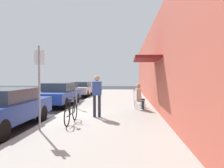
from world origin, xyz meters
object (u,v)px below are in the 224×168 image
bicycle_0 (71,113)px  pedestrian_standing (97,93)px  street_sign (39,81)px  cafe_chair_0 (138,99)px  cafe_chair_2 (136,96)px  seated_patron_0 (139,96)px  parked_car_0 (3,108)px  parked_car_1 (59,94)px  parked_car_2 (81,89)px  parking_meter (76,94)px  cafe_chair_1 (137,98)px

bicycle_0 → pedestrian_standing: 1.54m
bicycle_0 → pedestrian_standing: (0.75, 1.18, 0.64)m
street_sign → cafe_chair_0: 5.59m
street_sign → cafe_chair_2: bearing=63.5°
seated_patron_0 → pedestrian_standing: 2.87m
street_sign → parked_car_0: bearing=160.6°
street_sign → parked_car_1: bearing=103.3°
parked_car_2 → cafe_chair_0: bearing=-59.9°
parked_car_0 → seated_patron_0: size_ratio=3.41×
bicycle_0 → cafe_chair_0: (2.54, 3.35, 0.14)m
parked_car_2 → seated_patron_0: seated_patron_0 is taller
parked_car_2 → seated_patron_0: size_ratio=3.41×
parking_meter → seated_patron_0: bearing=-0.5°
bicycle_0 → pedestrian_standing: pedestrian_standing is taller
parked_car_2 → seated_patron_0: bearing=-59.5°
seated_patron_0 → bicycle_0: bearing=-127.6°
parked_car_0 → cafe_chair_0: 6.14m
pedestrian_standing → parked_car_1: bearing=125.8°
parked_car_0 → seated_patron_0: seated_patron_0 is taller
parked_car_1 → pedestrian_standing: pedestrian_standing is taller
cafe_chair_0 → cafe_chair_1: size_ratio=1.00×
parked_car_1 → cafe_chair_0: parked_car_1 is taller
parked_car_1 → street_sign: 6.60m
parked_car_2 → cafe_chair_1: size_ratio=5.06×
cafe_chair_1 → pedestrian_standing: 3.56m
cafe_chair_2 → pedestrian_standing: 4.57m
parked_car_0 → cafe_chair_1: (4.73, 4.79, -0.09)m
parked_car_0 → street_sign: 1.84m
parked_car_0 → cafe_chair_2: (4.72, 5.93, -0.09)m
parked_car_1 → cafe_chair_1: size_ratio=5.06×
parking_meter → street_sign: bearing=-90.6°
parked_car_0 → street_sign: (1.50, -0.53, 0.93)m
street_sign → cafe_chair_2: size_ratio=2.99×
parked_car_1 → cafe_chair_2: parked_car_1 is taller
cafe_chair_1 → cafe_chair_2: same height
parking_meter → cafe_chair_1: bearing=14.6°
parked_car_1 → street_sign: (1.50, -6.36, 0.92)m
parked_car_2 → parking_meter: (1.55, -8.09, 0.20)m
cafe_chair_1 → parked_car_2: bearing=123.0°
cafe_chair_0 → pedestrian_standing: pedestrian_standing is taller
bicycle_0 → pedestrian_standing: size_ratio=1.01×
seated_patron_0 → parking_meter: bearing=179.5°
cafe_chair_0 → parked_car_0: bearing=-140.3°
parked_car_2 → seated_patron_0: 9.43m
parking_meter → cafe_chair_0: 3.18m
parked_car_0 → parked_car_2: parked_car_0 is taller
cafe_chair_0 → parked_car_1: bearing=158.0°
parked_car_1 → pedestrian_standing: size_ratio=2.59×
bicycle_0 → cafe_chair_0: size_ratio=1.97×
parked_car_2 → street_sign: bearing=-83.2°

